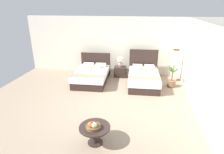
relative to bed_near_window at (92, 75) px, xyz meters
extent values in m
cube|color=gray|center=(1.13, -1.91, -0.30)|extent=(9.33, 10.24, 0.02)
cube|color=silver|center=(1.13, 1.41, 1.07)|extent=(9.33, 0.12, 2.71)
cube|color=silver|center=(4.00, -1.51, 1.07)|extent=(0.12, 5.84, 2.71)
cube|color=#2F221E|center=(0.00, -0.08, -0.13)|extent=(1.39, 2.02, 0.30)
cube|color=white|center=(0.00, -0.08, 0.12)|extent=(1.44, 2.06, 0.20)
cube|color=#2F221E|center=(-0.04, 0.93, 0.25)|extent=(1.40, 0.11, 1.08)
cube|color=white|center=(-0.31, 0.63, 0.29)|extent=(0.49, 0.32, 0.14)
cube|color=white|center=(0.26, 0.65, 0.29)|extent=(0.49, 0.32, 0.14)
cylinder|color=beige|center=(-0.02, 0.40, 0.29)|extent=(0.73, 0.18, 0.15)
cube|color=#9E8269|center=(0.03, -0.68, 0.22)|extent=(1.39, 0.47, 0.01)
cube|color=#2F221E|center=(2.26, -0.08, -0.14)|extent=(1.28, 2.02, 0.29)
cube|color=white|center=(2.26, -0.08, 0.13)|extent=(1.32, 2.06, 0.24)
cube|color=#2F221E|center=(2.22, 0.93, 0.37)|extent=(1.29, 0.11, 1.32)
cube|color=white|center=(1.97, 0.63, 0.32)|extent=(0.45, 0.32, 0.14)
cube|color=white|center=(2.50, 0.65, 0.32)|extent=(0.45, 0.32, 0.14)
cylinder|color=beige|center=(2.25, 0.40, 0.33)|extent=(0.67, 0.18, 0.15)
cube|color=#9E8269|center=(2.29, -0.62, 0.26)|extent=(1.28, 0.39, 0.01)
cube|color=#2F221E|center=(1.16, 0.83, -0.05)|extent=(0.54, 0.46, 0.47)
sphere|color=tan|center=(1.16, 0.59, 0.02)|extent=(0.02, 0.02, 0.02)
cylinder|color=tan|center=(1.16, 0.85, 0.20)|extent=(0.15, 0.15, 0.02)
ellipsoid|color=tan|center=(1.16, 0.85, 0.31)|extent=(0.21, 0.21, 0.21)
cylinder|color=#99844C|center=(1.16, 0.85, 0.44)|extent=(0.02, 0.02, 0.04)
cylinder|color=beige|center=(1.16, 0.85, 0.55)|extent=(0.28, 0.28, 0.18)
cylinder|color=#2F221E|center=(1.12, -3.90, -0.27)|extent=(0.38, 0.38, 0.02)
cylinder|color=#2F221E|center=(1.12, -3.90, -0.07)|extent=(0.14, 0.14, 0.44)
cylinder|color=#2F221E|center=(1.12, -3.90, 0.17)|extent=(0.76, 0.76, 0.04)
cylinder|color=brown|center=(1.09, -3.96, 0.23)|extent=(0.34, 0.34, 0.07)
torus|color=brown|center=(1.09, -3.96, 0.26)|extent=(0.36, 0.36, 0.02)
sphere|color=beige|center=(1.14, -4.02, 0.32)|extent=(0.13, 0.13, 0.13)
sphere|color=#8BB240|center=(1.17, -3.95, 0.29)|extent=(0.07, 0.07, 0.07)
sphere|color=red|center=(1.12, -3.89, 0.30)|extent=(0.08, 0.08, 0.08)
sphere|color=red|center=(1.05, -3.90, 0.29)|extent=(0.08, 0.08, 0.08)
sphere|color=orange|center=(1.02, -3.97, 0.30)|extent=(0.09, 0.09, 0.09)
sphere|color=#B33D2E|center=(1.07, -4.03, 0.30)|extent=(0.08, 0.08, 0.08)
cube|color=#453422|center=(3.58, 0.69, -0.27)|extent=(0.25, 0.25, 0.03)
cube|color=beige|center=(3.58, 0.69, 0.44)|extent=(0.21, 0.21, 1.38)
cube|color=#453422|center=(3.58, 0.69, 1.14)|extent=(0.25, 0.25, 0.02)
cylinder|color=brown|center=(3.42, -0.04, -0.15)|extent=(0.33, 0.33, 0.28)
cylinder|color=brown|center=(3.42, -0.04, 0.17)|extent=(0.04, 0.04, 0.36)
ellipsoid|color=#3E763A|center=(3.53, -0.06, 0.45)|extent=(0.26, 0.10, 0.25)
ellipsoid|color=#3E763A|center=(3.46, 0.06, 0.49)|extent=(0.13, 0.25, 0.33)
ellipsoid|color=#3E763A|center=(3.35, 0.10, 0.46)|extent=(0.18, 0.33, 0.28)
ellipsoid|color=#3E763A|center=(3.32, -0.06, 0.47)|extent=(0.25, 0.09, 0.28)
ellipsoid|color=#3E763A|center=(3.37, -0.12, 0.49)|extent=(0.16, 0.22, 0.33)
ellipsoid|color=#3E763A|center=(3.47, -0.16, 0.45)|extent=(0.14, 0.29, 0.27)
camera|label=1|loc=(2.15, -7.62, 2.95)|focal=30.46mm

